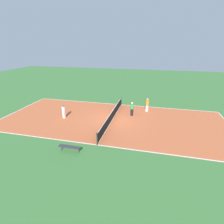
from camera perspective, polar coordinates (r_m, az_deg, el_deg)
ground_plane at (r=18.51m, az=0.00°, el=-2.60°), size 80.00×80.00×0.00m
court_surface at (r=18.50m, az=0.00°, el=-2.57°), size 10.27×23.38×0.02m
tennis_net at (r=18.30m, az=0.00°, el=-1.06°), size 10.07×0.10×1.01m
bench at (r=13.54m, az=-13.76°, el=-11.09°), size 0.36×1.66×0.45m
player_center_orange at (r=20.89m, az=11.43°, el=2.57°), size 0.49×0.49×1.61m
player_far_white at (r=19.35m, az=-15.53°, el=0.44°), size 0.44×0.44×1.50m
player_far_green at (r=19.38m, az=6.53°, el=1.30°), size 0.47×0.47×1.57m
tennis_ball_far_baseline at (r=23.70m, az=-23.55°, el=1.18°), size 0.07×0.07×0.07m
tennis_ball_near_net at (r=21.75m, az=26.38°, el=-1.02°), size 0.07×0.07×0.07m
tennis_ball_left_sideline at (r=24.81m, az=-14.16°, el=3.20°), size 0.07×0.07×0.07m
tennis_ball_right_alley at (r=22.74m, az=27.16°, el=-0.24°), size 0.07×0.07×0.07m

